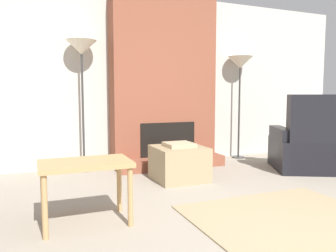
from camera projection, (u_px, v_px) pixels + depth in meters
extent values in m
cube|color=#BCB7AD|center=(159.00, 80.00, 5.16)|extent=(6.89, 0.06, 2.60)
cube|color=brown|center=(164.00, 80.00, 4.97)|extent=(1.61, 0.35, 2.60)
cube|color=brown|center=(172.00, 163.00, 4.78)|extent=(1.61, 0.31, 0.15)
cube|color=black|center=(168.00, 139.00, 4.89)|extent=(0.86, 0.02, 0.50)
cube|color=#998460|center=(179.00, 163.00, 4.11)|extent=(0.62, 0.61, 0.42)
cube|color=tan|center=(179.00, 145.00, 4.09)|extent=(0.34, 0.34, 0.05)
cube|color=black|center=(302.00, 154.00, 4.69)|extent=(1.07, 1.11, 0.44)
cube|color=black|center=(311.00, 135.00, 4.33)|extent=(0.63, 0.45, 1.07)
cube|color=black|center=(324.00, 149.00, 4.66)|extent=(0.49, 0.77, 0.60)
cube|color=black|center=(281.00, 148.00, 4.71)|extent=(0.49, 0.77, 0.60)
cube|color=tan|center=(85.00, 164.00, 2.67)|extent=(0.73, 0.45, 0.04)
cylinder|color=tan|center=(45.00, 207.00, 2.40)|extent=(0.04, 0.04, 0.49)
cylinder|color=tan|center=(130.00, 197.00, 2.65)|extent=(0.04, 0.04, 0.49)
cylinder|color=tan|center=(43.00, 193.00, 2.75)|extent=(0.04, 0.04, 0.49)
cylinder|color=tan|center=(119.00, 185.00, 2.99)|extent=(0.04, 0.04, 0.49)
cylinder|color=#333333|center=(84.00, 170.00, 4.61)|extent=(0.21, 0.21, 0.02)
cylinder|color=#333333|center=(83.00, 113.00, 4.53)|extent=(0.03, 0.03, 1.60)
cone|color=silver|center=(81.00, 47.00, 4.45)|extent=(0.41, 0.41, 0.19)
cylinder|color=#333333|center=(238.00, 157.00, 5.58)|extent=(0.21, 0.21, 0.02)
cylinder|color=#333333|center=(239.00, 113.00, 5.51)|extent=(0.03, 0.03, 1.49)
cone|color=silver|center=(240.00, 62.00, 5.43)|extent=(0.41, 0.41, 0.19)
cube|color=#9E8966|center=(289.00, 218.00, 2.82)|extent=(1.64, 1.33, 0.01)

